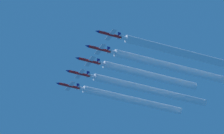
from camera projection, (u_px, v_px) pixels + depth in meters
The scene contains 10 objects.
jet_far_left at pixel (109, 34), 352.88m from camera, with size 9.11×13.27×3.19m.
jet_inner_left at pixel (99, 49), 363.27m from camera, with size 9.11×13.27×3.19m.
jet_center at pixel (88, 61), 372.14m from camera, with size 9.11×13.27×3.19m.
jet_inner_right at pixel (78, 73), 381.70m from camera, with size 9.11×13.27×3.19m.
jet_far_right at pixel (68, 86), 391.90m from camera, with size 9.11×13.27×3.19m.
smoke_trail_far_left at pixel (182, 53), 365.71m from camera, with size 3.57×62.55×3.57m.
smoke_trail_inner_left at pixel (170, 66), 376.19m from camera, with size 3.57×63.11×3.57m.
smoke_trail_center at pixel (149, 75), 383.18m from camera, with size 3.57×52.14×3.57m.
smoke_trail_inner_right at pixel (149, 90), 394.97m from camera, with size 3.57×65.17×3.57m.
smoke_trail_far_right at pixel (131, 100), 403.90m from camera, with size 3.57×57.72×3.57m.
Camera 1 is at (-289.85, 117.52, 2.27)m, focal length 125.16 mm.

